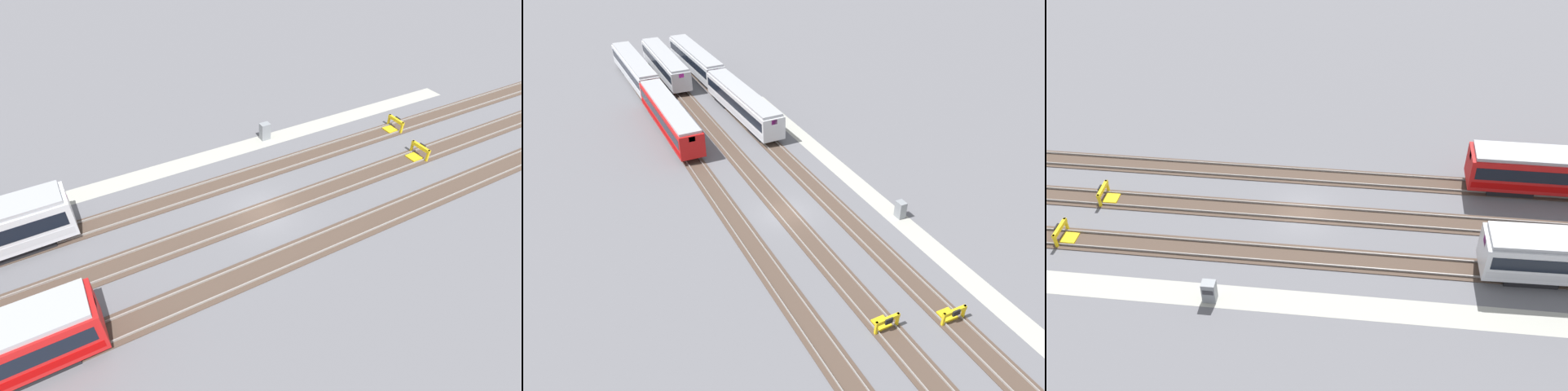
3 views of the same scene
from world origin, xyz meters
The scene contains 13 objects.
ground_plane centered at (0.00, 0.00, 0.00)m, with size 400.00×400.00×0.00m, color #5B5B60.
service_walkway centered at (0.00, -8.84, 0.00)m, with size 54.00×2.00×0.01m, color #9E9E93.
rail_track_nearest centered at (0.00, -4.65, 0.04)m, with size 90.00×2.23×0.21m.
rail_track_near_inner centered at (0.00, 0.00, 0.04)m, with size 90.00×2.24×0.21m.
rail_track_middle centered at (0.00, 4.65, 0.04)m, with size 90.00×2.23×0.21m.
subway_car_front_row_leftmost centered at (40.53, -4.69, 2.04)m, with size 18.04×3.13×3.70m.
subway_car_front_row_left_inner centered at (40.51, 4.65, 2.04)m, with size 18.04×3.10×3.70m.
subway_car_front_row_centre centered at (21.54, -4.66, 2.04)m, with size 18.05×3.19×3.70m.
subway_car_front_row_right_inner centered at (21.54, 4.70, 2.04)m, with size 18.00×2.84×3.70m.
subway_car_front_row_rightmost centered at (40.74, 0.06, 2.04)m, with size 18.02×2.95×3.70m.
bumper_stop_nearest_track centered at (-16.92, -4.66, 0.51)m, with size 1.35×2.00×1.22m.
bumper_stop_near_inner_track centered at (-15.48, 0.00, 0.51)m, with size 1.36×2.00×1.22m.
electrical_cabinet centered at (-5.11, -9.17, 0.80)m, with size 0.90×0.73×1.60m.
Camera 2 is at (-34.56, 17.20, 26.99)m, focal length 35.00 mm.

